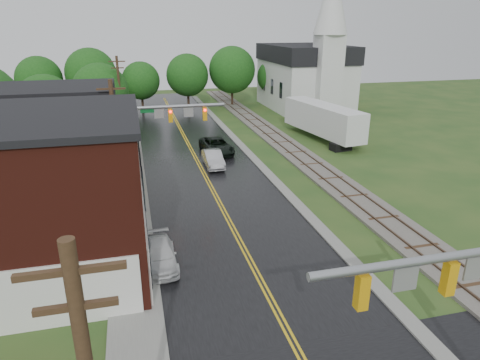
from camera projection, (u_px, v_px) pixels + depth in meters
name	position (u px, v px, depth m)	size (l,w,h in m)	color
main_road	(201.00, 168.00, 38.86)	(10.00, 90.00, 0.02)	black
curb_right	(244.00, 149.00, 44.66)	(0.80, 70.00, 0.12)	gray
sidewalk_left	(131.00, 194.00, 32.88)	(2.40, 50.00, 0.12)	gray
yellow_house	(61.00, 154.00, 31.59)	(8.00, 7.00, 6.40)	tan
darkred_building	(87.00, 137.00, 40.35)	(7.00, 6.00, 4.40)	#3F0F0C
church	(308.00, 70.00, 63.09)	(10.40, 18.40, 20.00)	silver
railroad	(286.00, 145.00, 45.68)	(3.20, 80.00, 0.30)	#59544C
traffic_signal_near	(468.00, 290.00, 12.46)	(7.34, 0.30, 7.20)	gray
traffic_signal_far	(161.00, 123.00, 33.62)	(7.34, 0.43, 7.20)	gray
utility_pole_b	(117.00, 145.00, 28.39)	(1.80, 0.28, 9.00)	#382616
utility_pole_c	(120.00, 95.00, 48.42)	(1.80, 0.28, 9.00)	#382616
tree_left_c	(48.00, 106.00, 43.14)	(6.00, 6.00, 7.65)	black
tree_left_e	(102.00, 92.00, 49.65)	(6.40, 6.40, 8.16)	black
suv_dark	(217.00, 146.00, 42.91)	(2.54, 5.51, 1.53)	black
sedan_silver	(213.00, 159.00, 38.90)	(1.53, 4.38, 1.44)	#ADADB2
pickup_white	(160.00, 255.00, 22.93)	(1.68, 4.14, 1.20)	silver
semi_trailer	(323.00, 119.00, 47.55)	(4.59, 12.77, 3.93)	black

